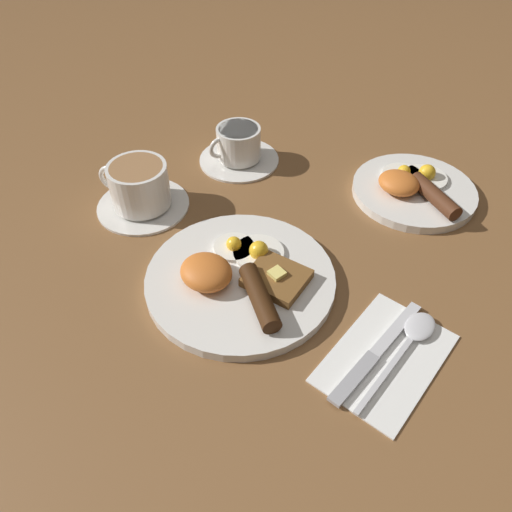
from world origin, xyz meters
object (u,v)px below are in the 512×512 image
object	(u,v)px
spoon	(413,335)
teacup_far	(238,148)
breakfast_plate_near	(240,277)
knife	(373,356)
breakfast_plate_far	(413,188)
teacup_near	(140,189)

from	to	relation	value
spoon	teacup_far	bearing A→B (deg)	69.43
breakfast_plate_near	teacup_far	xyz separation A→B (m)	(-0.21, 0.23, 0.02)
knife	breakfast_plate_far	bearing A→B (deg)	21.25
knife	teacup_near	bearing A→B (deg)	89.46
teacup_far	knife	bearing A→B (deg)	-26.58
breakfast_plate_near	knife	bearing A→B (deg)	4.17
spoon	breakfast_plate_near	bearing A→B (deg)	106.15
teacup_near	knife	xyz separation A→B (m)	(0.45, -0.01, -0.03)
breakfast_plate_far	knife	size ratio (longest dim) A/B	1.07
breakfast_plate_near	knife	world-z (taller)	breakfast_plate_near
breakfast_plate_near	teacup_far	distance (m)	0.31
knife	spoon	bearing A→B (deg)	-20.41
breakfast_plate_far	spoon	distance (m)	0.31
breakfast_plate_near	breakfast_plate_far	size ratio (longest dim) A/B	1.29
teacup_far	spoon	bearing A→B (deg)	-18.83
breakfast_plate_far	knife	distance (m)	0.36
breakfast_plate_near	knife	xyz separation A→B (m)	(0.21, 0.02, -0.01)
breakfast_plate_near	teacup_far	world-z (taller)	teacup_far
breakfast_plate_far	teacup_far	distance (m)	0.32
breakfast_plate_near	teacup_near	world-z (taller)	teacup_near
knife	breakfast_plate_near	bearing A→B (deg)	94.35
teacup_far	breakfast_plate_near	bearing A→B (deg)	-46.83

